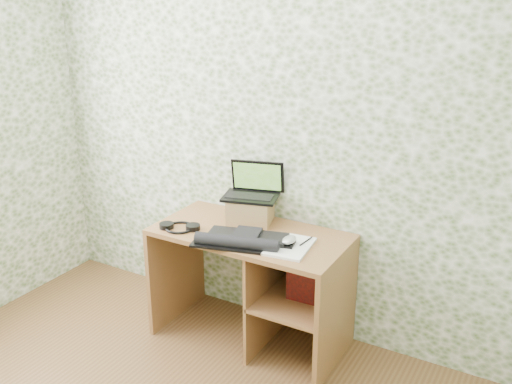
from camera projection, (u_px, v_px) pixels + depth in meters
The scene contains 10 objects.
wall_back at pixel (275, 134), 3.56m from camera, with size 3.50×3.50×0.00m, color silver.
desk at pixel (264, 272), 3.57m from camera, with size 1.20×0.60×0.75m.
riser at pixel (250, 210), 3.62m from camera, with size 0.27×0.22×0.16m, color brown.
laptop at pixel (253, 189), 3.60m from camera, with size 0.39×0.32×0.23m.
keyboard at pixel (243, 240), 3.33m from camera, with size 0.55×0.40×0.08m.
headphones at pixel (180, 227), 3.54m from camera, with size 0.25×0.24×0.03m.
notepad at pixel (290, 246), 3.28m from camera, with size 0.23×0.32×0.02m, color white.
mouse at pixel (289, 242), 3.28m from camera, with size 0.07×0.11×0.04m, color silver.
pen at pixel (306, 241), 3.32m from camera, with size 0.01×0.01×0.14m, color black.
red_box at pixel (310, 277), 3.37m from camera, with size 0.27×0.09×0.32m, color maroon.
Camera 1 is at (1.61, -1.33, 2.16)m, focal length 40.00 mm.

